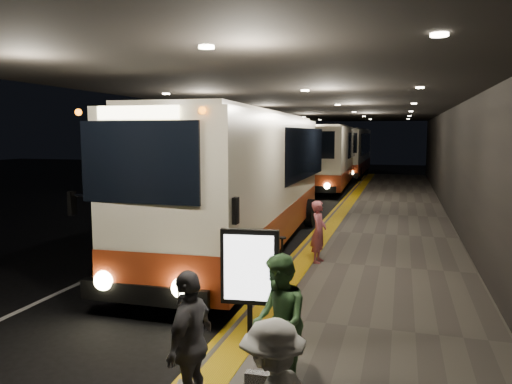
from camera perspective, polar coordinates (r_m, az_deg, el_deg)
The scene contains 16 objects.
ground at distance 13.01m, azimuth -7.85°, elevation -8.52°, with size 90.00×90.00×0.00m, color black.
lane_line_white at distance 18.18m, azimuth -6.58°, elevation -4.11°, with size 0.12×50.00×0.01m, color silver.
kerb_stripe_yellow at distance 17.02m, azimuth 6.45°, elevation -4.85°, with size 0.18×50.00×0.01m, color gold.
sidewalk at distance 16.77m, azimuth 14.59°, elevation -4.95°, with size 4.50×50.00×0.15m, color #514C44.
tactile_strip at distance 16.91m, azimuth 8.13°, elevation -4.43°, with size 0.50×50.00×0.01m, color gold.
terminal_wall at distance 16.54m, azimuth 22.72°, elevation 4.80°, with size 0.10×50.00×6.00m, color black.
support_columns at distance 16.86m, azimuth -7.06°, elevation 2.57°, with size 0.80×24.80×4.40m.
canopy at distance 16.70m, azimuth 7.18°, elevation 10.77°, with size 9.00×50.00×0.40m, color black.
coach_main at distance 14.51m, azimuth -1.12°, elevation 0.60°, with size 3.19×12.53×3.88m.
coach_second at distance 31.62m, azimuth 8.38°, elevation 3.74°, with size 2.88×12.06×3.77m.
coach_third at distance 40.64m, azimuth 10.66°, elevation 4.28°, with size 2.52×11.76×3.69m.
passenger_boarding at distance 12.72m, azimuth 7.18°, elevation -4.52°, with size 0.57×0.38×1.57m, color #A84E57.
passenger_waiting_green at distance 6.57m, azimuth 2.65°, elevation -14.57°, with size 0.84×0.52×1.73m, color #3F6C3C.
passenger_waiting_grey at distance 6.02m, azimuth -7.52°, elevation -16.74°, with size 1.01×0.52×1.72m, color #514F55.
info_sign at distance 7.47m, azimuth -0.73°, elevation -8.84°, with size 0.88×0.21×1.85m.
stanchion_post at distance 10.94m, azimuth 2.99°, elevation -7.84°, with size 0.05×0.05×1.01m, color black.
Camera 1 is at (5.18, -11.44, 3.40)m, focal length 35.00 mm.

